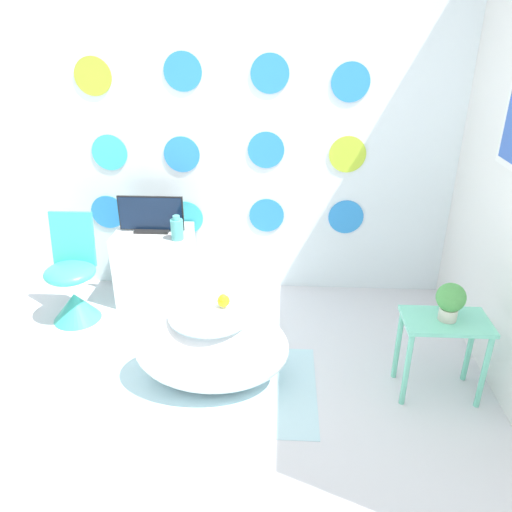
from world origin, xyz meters
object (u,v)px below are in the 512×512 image
Objects in this scene: chair at (74,288)px; potted_plant_left at (450,300)px; bathtub at (211,347)px; vase at (177,229)px; tv at (151,216)px.

chair reaches higher than potted_plant_left.
bathtub is 1.17× the size of chair.
vase is at bearing 112.21° from bathtub.
tv is 0.26m from vase.
potted_plant_left is at bearing -15.60° from chair.
tv is at bearing 151.90° from potted_plant_left.
bathtub is 4.17× the size of potted_plant_left.
vase reaches higher than bathtub.
vase is (0.75, 0.20, 0.40)m from chair.
tv is (0.53, 0.34, 0.44)m from chair.
chair is at bearing 148.83° from bathtub.
vase is (-0.35, 0.86, 0.40)m from bathtub.
vase reaches higher than potted_plant_left.
tv reaches higher than chair.
bathtub is 1.89× the size of tv.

